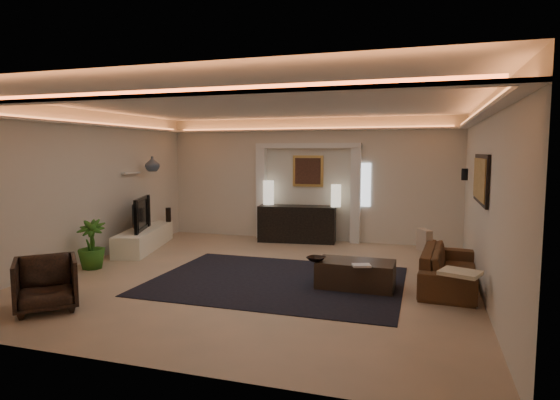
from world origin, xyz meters
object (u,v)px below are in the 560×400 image
(console, at_px, (297,225))
(coffee_table, at_px, (356,275))
(sofa, at_px, (449,268))
(armchair, at_px, (46,284))

(console, relative_size, coffee_table, 1.52)
(coffee_table, bearing_deg, console, 120.00)
(sofa, relative_size, coffee_table, 1.74)
(coffee_table, distance_m, armchair, 4.42)
(console, bearing_deg, armchair, -116.11)
(console, bearing_deg, coffee_table, -67.73)
(sofa, height_order, armchair, armchair)
(sofa, bearing_deg, armchair, 122.30)
(sofa, height_order, coffee_table, sofa)
(sofa, distance_m, coffee_table, 1.49)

